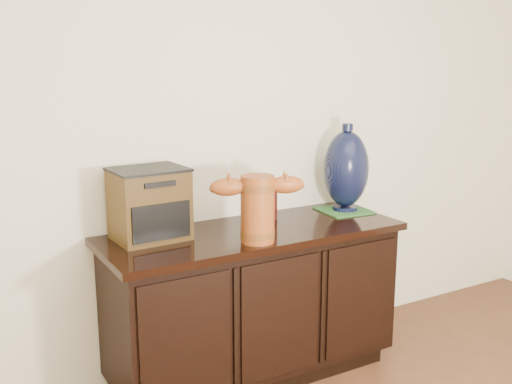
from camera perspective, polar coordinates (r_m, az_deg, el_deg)
sideboard at (r=2.99m, az=-0.27°, el=-10.43°), size 1.46×0.56×0.75m
terracotta_vessel at (r=2.64m, az=0.15°, el=-1.23°), size 0.42×0.21×0.30m
tv_radio at (r=2.73m, az=-10.12°, el=-1.13°), size 0.34×0.28×0.33m
green_mat at (r=3.25m, az=8.39°, el=-1.74°), size 0.27×0.27×0.01m
lamp_base at (r=3.21m, az=8.58°, el=2.15°), size 0.26×0.26×0.46m
spray_can at (r=3.04m, az=1.49°, el=-1.04°), size 0.06×0.06×0.17m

